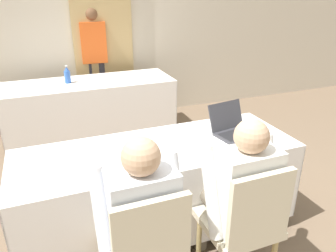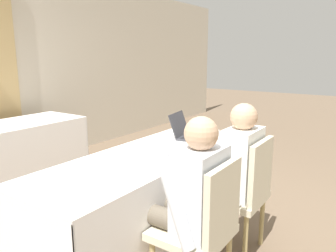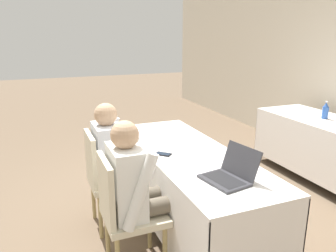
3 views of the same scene
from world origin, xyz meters
name	(u,v)px [view 3 (image 3 of 3)]	position (x,y,z in m)	size (l,w,h in m)	color
ground_plane	(187,227)	(0.00, 0.00, 0.00)	(24.00, 24.00, 0.00)	brown
conference_table_near	(188,171)	(0.00, 0.00, 0.57)	(2.06, 0.73, 0.76)	white
laptop	(229,174)	(0.64, 0.01, 0.80)	(0.37, 0.36, 0.23)	#333338
cell_phone	(163,154)	(-0.01, -0.23, 0.76)	(0.15, 0.15, 0.01)	black
paper_beside_laptop	(213,169)	(0.43, 0.00, 0.76)	(0.32, 0.36, 0.00)	white
paper_centre_table	(232,194)	(0.82, -0.08, 0.76)	(0.29, 0.34, 0.00)	white
paper_left_edge	(174,128)	(-0.74, 0.18, 0.76)	(0.29, 0.34, 0.00)	white
water_bottle	(325,111)	(-0.43, 2.03, 0.85)	(0.07, 0.07, 0.21)	#2D5BB7
chair_near_left	(106,175)	(-0.32, -0.67, 0.51)	(0.44, 0.44, 0.91)	tan
chair_near_right	(124,209)	(0.32, -0.67, 0.51)	(0.44, 0.44, 0.91)	tan
person_checkered_shirt	(116,157)	(-0.32, -0.57, 0.67)	(0.50, 0.52, 1.17)	#665B4C
person_white_shirt	(137,187)	(0.32, -0.57, 0.67)	(0.50, 0.52, 1.17)	#665B4C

